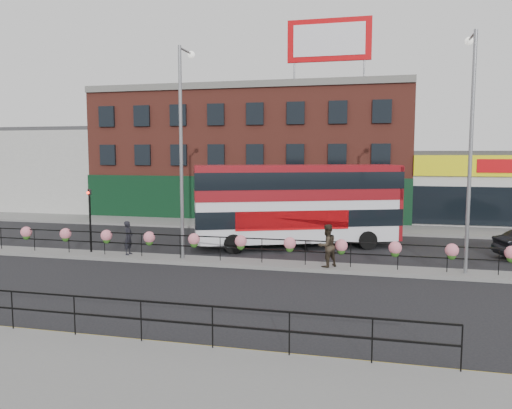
% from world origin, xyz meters
% --- Properties ---
extents(ground, '(120.00, 120.00, 0.00)m').
position_xyz_m(ground, '(0.00, 0.00, 0.00)').
color(ground, black).
rests_on(ground, ground).
extents(south_pavement, '(60.00, 4.00, 0.15)m').
position_xyz_m(south_pavement, '(0.00, -12.00, 0.07)').
color(south_pavement, slate).
rests_on(south_pavement, ground).
extents(north_pavement, '(60.00, 4.00, 0.15)m').
position_xyz_m(north_pavement, '(0.00, 12.00, 0.07)').
color(north_pavement, slate).
rests_on(north_pavement, ground).
extents(median, '(60.00, 1.60, 0.15)m').
position_xyz_m(median, '(0.00, 0.00, 0.07)').
color(median, slate).
rests_on(median, ground).
extents(yellow_line_inner, '(60.00, 0.10, 0.01)m').
position_xyz_m(yellow_line_inner, '(0.00, -9.70, 0.01)').
color(yellow_line_inner, gold).
rests_on(yellow_line_inner, ground).
extents(yellow_line_outer, '(60.00, 0.10, 0.01)m').
position_xyz_m(yellow_line_outer, '(0.00, -9.88, 0.01)').
color(yellow_line_outer, gold).
rests_on(yellow_line_outer, ground).
extents(brick_building, '(25.00, 12.21, 10.30)m').
position_xyz_m(brick_building, '(-4.00, 19.96, 5.13)').
color(brick_building, brown).
rests_on(brick_building, ground).
extents(supermarket, '(15.00, 12.25, 5.30)m').
position_xyz_m(supermarket, '(16.00, 19.90, 2.65)').
color(supermarket, silver).
rests_on(supermarket, ground).
extents(warehouse_west, '(15.50, 12.00, 7.30)m').
position_xyz_m(warehouse_west, '(-24.25, 20.00, 3.65)').
color(warehouse_west, '#B7B6B1').
rests_on(warehouse_west, ground).
extents(billboard, '(6.00, 0.29, 4.40)m').
position_xyz_m(billboard, '(2.50, 14.99, 13.18)').
color(billboard, '#C4060B').
rests_on(billboard, brick_building).
extents(median_railing, '(30.04, 0.56, 1.23)m').
position_xyz_m(median_railing, '(-0.00, 0.00, 1.05)').
color(median_railing, black).
rests_on(median_railing, median).
extents(south_railing, '(20.04, 0.05, 1.12)m').
position_xyz_m(south_railing, '(-2.00, -10.10, 0.96)').
color(south_railing, black).
rests_on(south_railing, south_pavement).
extents(double_decker_bus, '(11.29, 6.56, 4.50)m').
position_xyz_m(double_decker_bus, '(1.88, 4.92, 2.76)').
color(double_decker_bus, white).
rests_on(double_decker_bus, ground).
extents(pedestrian_a, '(0.62, 0.42, 1.67)m').
position_xyz_m(pedestrian_a, '(-5.82, 0.24, 0.98)').
color(pedestrian_a, black).
rests_on(pedestrian_a, median).
extents(pedestrian_b, '(1.63, 1.63, 1.89)m').
position_xyz_m(pedestrian_b, '(3.97, -0.17, 1.09)').
color(pedestrian_b, '#31281E').
rests_on(pedestrian_b, median).
extents(lamp_column_west, '(0.36, 1.74, 9.94)m').
position_xyz_m(lamp_column_west, '(-2.90, 0.32, 6.04)').
color(lamp_column_west, gray).
rests_on(lamp_column_west, median).
extents(lamp_column_east, '(0.36, 1.74, 9.94)m').
position_xyz_m(lamp_column_east, '(9.73, 0.27, 6.04)').
color(lamp_column_east, gray).
rests_on(lamp_column_east, median).
extents(traffic_light_median, '(0.15, 0.28, 3.65)m').
position_xyz_m(traffic_light_median, '(-8.00, 0.39, 2.47)').
color(traffic_light_median, black).
rests_on(traffic_light_median, median).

